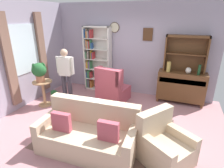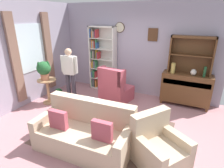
# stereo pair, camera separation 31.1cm
# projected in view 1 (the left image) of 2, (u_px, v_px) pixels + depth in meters

# --- Properties ---
(ground_plane) EXTENTS (5.40, 4.60, 0.02)m
(ground_plane) POSITION_uv_depth(u_px,v_px,m) (105.00, 124.00, 4.30)
(ground_plane) COLOR #B27A7F
(wall_back) EXTENTS (5.00, 0.09, 2.80)m
(wall_back) POSITION_uv_depth(u_px,v_px,m) (131.00, 50.00, 5.66)
(wall_back) COLOR #A399AD
(wall_back) RESTS_ON ground_plane
(wall_left) EXTENTS (0.16, 4.20, 2.80)m
(wall_left) POSITION_uv_depth(u_px,v_px,m) (16.00, 57.00, 4.70)
(wall_left) COLOR #A399AD
(wall_left) RESTS_ON ground_plane
(area_rug) EXTENTS (2.62, 2.09, 0.01)m
(area_rug) POSITION_uv_depth(u_px,v_px,m) (108.00, 132.00, 3.97)
(area_rug) COLOR brown
(area_rug) RESTS_ON ground_plane
(bookshelf) EXTENTS (0.90, 0.30, 2.10)m
(bookshelf) POSITION_uv_depth(u_px,v_px,m) (96.00, 59.00, 6.02)
(bookshelf) COLOR silver
(bookshelf) RESTS_ON ground_plane
(sideboard) EXTENTS (1.30, 0.45, 0.92)m
(sideboard) POSITION_uv_depth(u_px,v_px,m) (181.00, 86.00, 5.20)
(sideboard) COLOR brown
(sideboard) RESTS_ON ground_plane
(sideboard_hutch) EXTENTS (1.10, 0.26, 1.00)m
(sideboard_hutch) POSITION_uv_depth(u_px,v_px,m) (186.00, 49.00, 4.92)
(sideboard_hutch) COLOR brown
(sideboard_hutch) RESTS_ON sideboard
(vase_tall) EXTENTS (0.11, 0.11, 0.28)m
(vase_tall) POSITION_uv_depth(u_px,v_px,m) (169.00, 67.00, 5.07)
(vase_tall) COLOR tan
(vase_tall) RESTS_ON sideboard
(vase_round) EXTENTS (0.15, 0.15, 0.17)m
(vase_round) POSITION_uv_depth(u_px,v_px,m) (188.00, 70.00, 4.92)
(vase_round) COLOR beige
(vase_round) RESTS_ON sideboard
(bottle_wine) EXTENTS (0.07, 0.07, 0.28)m
(bottle_wine) POSITION_uv_depth(u_px,v_px,m) (199.00, 70.00, 4.80)
(bottle_wine) COLOR #194223
(bottle_wine) RESTS_ON sideboard
(couch_floral) EXTENTS (1.84, 0.94, 0.90)m
(couch_floral) POSITION_uv_depth(u_px,v_px,m) (89.00, 134.00, 3.40)
(couch_floral) COLOR #C6AD8E
(couch_floral) RESTS_ON ground_plane
(armchair_floral) EXTENTS (1.07, 1.06, 0.88)m
(armchair_floral) POSITION_uv_depth(u_px,v_px,m) (164.00, 146.00, 3.13)
(armchair_floral) COLOR #C6AD8E
(armchair_floral) RESTS_ON ground_plane
(wingback_chair) EXTENTS (0.91, 0.92, 1.05)m
(wingback_chair) POSITION_uv_depth(u_px,v_px,m) (112.00, 89.00, 5.31)
(wingback_chair) COLOR #B74C5B
(wingback_chair) RESTS_ON ground_plane
(plant_stand) EXTENTS (0.52, 0.52, 0.72)m
(plant_stand) POSITION_uv_depth(u_px,v_px,m) (43.00, 91.00, 5.05)
(plant_stand) COLOR #A87F56
(plant_stand) RESTS_ON ground_plane
(potted_plant_large) EXTENTS (0.38, 0.38, 0.52)m
(potted_plant_large) POSITION_uv_depth(u_px,v_px,m) (39.00, 71.00, 4.82)
(potted_plant_large) COLOR #AD6B4C
(potted_plant_large) RESTS_ON plant_stand
(potted_plant_small) EXTENTS (0.21, 0.21, 0.29)m
(potted_plant_small) POSITION_uv_depth(u_px,v_px,m) (54.00, 94.00, 5.51)
(potted_plant_small) COLOR #AD6B4C
(potted_plant_small) RESTS_ON ground_plane
(person_reading) EXTENTS (0.53, 0.25, 1.56)m
(person_reading) POSITION_uv_depth(u_px,v_px,m) (66.00, 72.00, 5.11)
(person_reading) COLOR #38333D
(person_reading) RESTS_ON ground_plane
(coffee_table) EXTENTS (0.80, 0.50, 0.42)m
(coffee_table) POSITION_uv_depth(u_px,v_px,m) (106.00, 110.00, 4.17)
(coffee_table) COLOR brown
(coffee_table) RESTS_ON ground_plane
(book_stack) EXTENTS (0.21, 0.14, 0.04)m
(book_stack) POSITION_uv_depth(u_px,v_px,m) (107.00, 109.00, 4.04)
(book_stack) COLOR gray
(book_stack) RESTS_ON coffee_table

